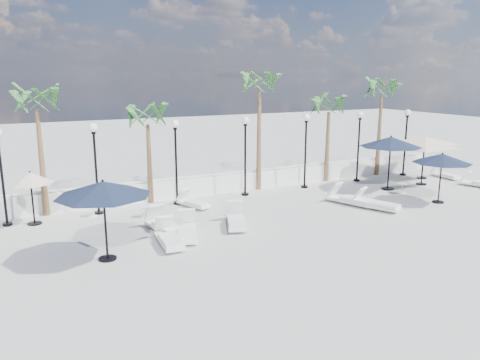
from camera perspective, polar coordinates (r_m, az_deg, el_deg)
name	(u,v)px	position (r m, az deg, el deg)	size (l,w,h in m)	color
ground	(326,234)	(17.68, 10.46, -6.52)	(100.00, 100.00, 0.00)	#A8A8A3
balustrade	(236,182)	(23.70, -0.49, -0.22)	(26.00, 0.30, 1.01)	silver
lamppost_0	(0,163)	(19.97, -27.17, 1.87)	(0.36, 0.36, 3.84)	black
lamppost_1	(95,156)	(20.23, -17.25, 2.83)	(0.36, 0.36, 3.84)	black
lamppost_2	(176,150)	(21.08, -7.84, 3.65)	(0.36, 0.36, 3.84)	black
lamppost_3	(245,145)	(22.45, 0.64, 4.32)	(0.36, 0.36, 3.84)	black
lamppost_4	(306,140)	(24.25, 8.02, 4.81)	(0.36, 0.36, 3.84)	black
lamppost_5	(359,136)	(26.40, 14.30, 5.18)	(0.36, 0.36, 3.84)	black
lamppost_6	(406,133)	(28.81, 19.59, 5.43)	(0.36, 0.36, 3.84)	black
palm_0	(37,106)	(20.58, -23.55, 8.24)	(2.60, 2.60, 5.50)	brown
palm_1	(148,121)	(21.39, -11.20, 7.07)	(2.60, 2.60, 4.70)	brown
palm_2	(259,88)	(23.50, 2.39, 11.10)	(2.60, 2.60, 6.10)	brown
palm_3	(329,109)	(25.93, 10.78, 8.45)	(2.60, 2.60, 4.90)	brown
palm_4	(382,94)	(28.29, 16.90, 10.05)	(2.60, 2.60, 5.70)	brown
lounger_0	(169,238)	(16.45, -8.65, -6.97)	(0.86, 2.11, 0.77)	silver
lounger_1	(187,230)	(17.08, -6.47, -6.13)	(1.34, 2.24, 0.80)	silver
lounger_2	(193,202)	(20.93, -5.72, -2.73)	(1.11, 1.82, 0.65)	silver
lounger_3	(164,225)	(17.81, -9.26, -5.42)	(0.97, 2.22, 0.80)	silver
lounger_4	(236,220)	(18.21, -0.49, -4.86)	(1.42, 2.20, 0.79)	silver
lounger_5	(350,199)	(21.83, 13.32, -2.23)	(1.37, 2.25, 0.80)	silver
lounger_6	(376,204)	(21.31, 16.25, -2.78)	(1.45, 2.18, 0.78)	silver
lounger_7	(445,175)	(29.15, 23.74, 0.61)	(0.59, 1.68, 0.63)	silver
lounger_8	(480,183)	(27.58, 27.24, -0.31)	(1.15, 1.94, 0.69)	silver
side_table_0	(146,211)	(19.75, -11.43, -3.70)	(0.47, 0.47, 0.45)	silver
side_table_1	(93,210)	(20.38, -17.48, -3.55)	(0.45, 0.45, 0.44)	silver
side_table_2	(402,187)	(24.56, 19.18, -0.85)	(0.53, 0.53, 0.51)	silver
parasol_navy_left	(103,189)	(15.02, -16.35, -1.08)	(2.97, 2.97, 2.62)	black
parasol_navy_mid	(391,142)	(24.86, 17.91, 4.42)	(3.11, 3.11, 2.79)	black
parasol_navy_right	(442,159)	(23.07, 23.42, 2.40)	(2.61, 2.61, 2.34)	black
parasol_cream_sq_a	(425,141)	(26.58, 21.62, 4.49)	(5.24, 5.24, 2.57)	black
parasol_cream_sq_b	(425,137)	(28.23, 21.63, 4.91)	(5.14, 5.14, 2.58)	black
parasol_cream_small	(30,179)	(19.81, -24.20, 0.14)	(1.75, 1.75, 2.15)	black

